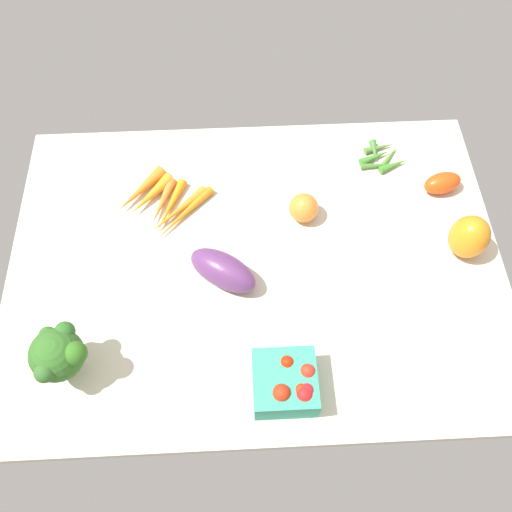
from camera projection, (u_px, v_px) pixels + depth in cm
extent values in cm
cube|color=beige|center=(256.00, 263.00, 115.14)|extent=(104.00, 76.00, 2.00)
sphere|color=orange|center=(304.00, 208.00, 117.22)|extent=(6.44, 6.44, 6.44)
cylinder|color=#94BD87|center=(67.00, 366.00, 100.52)|extent=(3.20, 3.20, 4.24)
sphere|color=#316624|center=(57.00, 355.00, 95.56)|extent=(9.68, 9.68, 9.68)
sphere|color=#2C6425|center=(65.00, 332.00, 95.65)|extent=(3.65, 3.65, 3.65)
sphere|color=#306825|center=(48.00, 335.00, 96.39)|extent=(3.16, 3.16, 3.16)
sphere|color=#326C1F|center=(75.00, 353.00, 93.63)|extent=(4.32, 4.32, 4.32)
sphere|color=#326328|center=(45.00, 373.00, 92.04)|extent=(3.62, 3.62, 3.62)
ellipsoid|color=orange|center=(469.00, 237.00, 111.15)|extent=(11.12, 11.12, 10.38)
ellipsoid|color=#62346B|center=(223.00, 270.00, 109.16)|extent=(16.27, 14.01, 6.96)
cone|color=#438C31|center=(375.00, 157.00, 127.35)|extent=(8.20, 5.12, 1.97)
cone|color=#4F8D2F|center=(390.00, 156.00, 127.95)|extent=(5.93, 7.09, 1.31)
cone|color=#487A32|center=(382.00, 165.00, 126.36)|extent=(9.74, 1.80, 1.49)
cone|color=#418F2D|center=(394.00, 165.00, 126.17)|extent=(7.57, 4.55, 1.86)
cone|color=#427C36|center=(374.00, 151.00, 128.25)|extent=(1.87, 6.06, 1.85)
cone|color=#56833E|center=(380.00, 147.00, 128.99)|extent=(7.85, 3.58, 1.68)
cube|color=teal|center=(285.00, 383.00, 97.83)|extent=(11.47, 11.47, 6.31)
sphere|color=red|center=(307.00, 391.00, 94.65)|extent=(2.85, 2.85, 2.85)
sphere|color=red|center=(281.00, 393.00, 93.96)|extent=(3.20, 3.20, 3.20)
sphere|color=red|center=(301.00, 390.00, 94.66)|extent=(2.51, 2.51, 2.51)
sphere|color=red|center=(287.00, 362.00, 96.90)|extent=(2.45, 2.45, 2.45)
sphere|color=red|center=(308.00, 371.00, 96.06)|extent=(2.73, 2.73, 2.73)
sphere|color=red|center=(304.00, 395.00, 94.27)|extent=(3.21, 3.21, 3.21)
ellipsoid|color=#E14A14|center=(442.00, 183.00, 121.62)|extent=(9.49, 6.67, 4.86)
cone|color=orange|center=(141.00, 190.00, 121.78)|extent=(11.52, 12.68, 2.96)
cone|color=orange|center=(151.00, 195.00, 121.06)|extent=(10.33, 11.29, 2.95)
cone|color=orange|center=(162.00, 202.00, 120.54)|extent=(6.25, 12.49, 2.33)
cone|color=orange|center=(170.00, 206.00, 120.07)|extent=(7.38, 14.21, 2.14)
cone|color=orange|center=(179.00, 210.00, 119.42)|extent=(13.12, 12.41, 2.31)
cone|color=orange|center=(185.00, 214.00, 119.13)|extent=(13.10, 14.03, 2.05)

